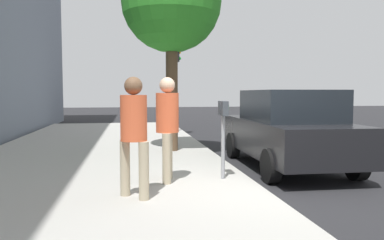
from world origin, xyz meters
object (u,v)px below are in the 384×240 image
(pedestrian_at_meter, at_px, (167,120))
(pedestrian_bystander, at_px, (134,127))
(parking_meter, at_px, (223,123))
(street_tree, at_px, (171,4))
(parked_sedan_near, at_px, (287,129))
(traffic_signal, at_px, (174,71))

(pedestrian_at_meter, xyz_separation_m, pedestrian_bystander, (-0.98, 0.59, -0.03))
(parking_meter, distance_m, street_tree, 4.60)
(parking_meter, height_order, pedestrian_bystander, pedestrian_bystander)
(parked_sedan_near, bearing_deg, traffic_signal, 14.92)
(street_tree, bearing_deg, traffic_signal, -7.30)
(pedestrian_at_meter, distance_m, traffic_signal, 8.42)
(street_tree, bearing_deg, pedestrian_bystander, 166.86)
(pedestrian_bystander, height_order, street_tree, street_tree)
(pedestrian_at_meter, xyz_separation_m, traffic_signal, (8.24, -1.07, 1.34))
(street_tree, bearing_deg, pedestrian_at_meter, 172.50)
(traffic_signal, bearing_deg, street_tree, 172.70)
(parking_meter, bearing_deg, traffic_signal, -0.39)
(parking_meter, relative_size, pedestrian_at_meter, 0.77)
(pedestrian_at_meter, xyz_separation_m, parked_sedan_near, (1.49, -2.87, -0.34))
(parked_sedan_near, relative_size, street_tree, 0.84)
(parking_meter, distance_m, pedestrian_at_meter, 1.02)
(pedestrian_bystander, height_order, traffic_signal, traffic_signal)
(parking_meter, bearing_deg, pedestrian_at_meter, 91.80)
(pedestrian_at_meter, bearing_deg, pedestrian_bystander, -111.43)
(street_tree, height_order, traffic_signal, street_tree)
(pedestrian_at_meter, relative_size, pedestrian_bystander, 1.02)
(parked_sedan_near, distance_m, traffic_signal, 7.18)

